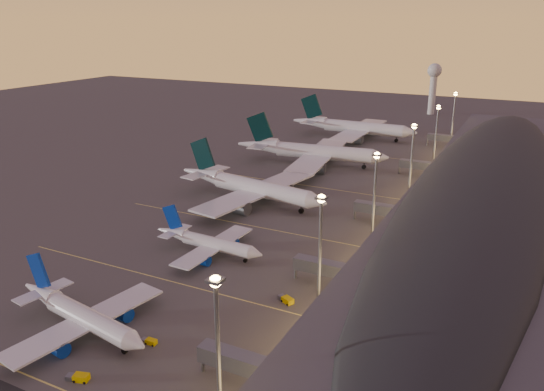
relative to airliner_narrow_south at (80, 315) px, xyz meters
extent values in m
plane|color=#474441|center=(3.26, 30.07, -3.55)|extent=(700.00, 700.00, 0.00)
cylinder|color=silver|center=(3.29, -0.54, 0.06)|extent=(24.06, 7.84, 4.04)
cone|color=silver|center=(16.88, -2.78, 0.06)|extent=(4.43, 4.61, 4.04)
cone|color=silver|center=(-13.70, 2.26, 0.57)|extent=(11.23, 5.73, 4.04)
cube|color=silver|center=(2.16, -0.36, -0.64)|extent=(12.32, 34.68, 0.44)
cylinder|color=navy|center=(4.13, 6.90, -2.01)|extent=(5.78, 3.86, 3.03)
cylinder|color=navy|center=(1.70, -7.86, -2.01)|extent=(5.78, 3.86, 3.03)
cube|color=navy|center=(-13.17, 2.17, 5.80)|extent=(7.40, 1.80, 8.76)
cube|color=silver|center=(-12.42, 2.05, 1.17)|extent=(5.77, 12.70, 0.28)
cylinder|color=black|center=(13.12, -2.16, -2.75)|extent=(0.37, 0.37, 1.59)
cylinder|color=black|center=(13.12, -2.16, -2.98)|extent=(1.23, 0.88, 1.13)
cylinder|color=black|center=(1.86, 2.56, -2.75)|extent=(0.37, 0.37, 1.59)
cylinder|color=black|center=(1.86, 2.56, -2.98)|extent=(1.23, 0.88, 1.13)
cylinder|color=black|center=(0.94, -3.02, -2.75)|extent=(0.37, 0.37, 1.59)
cylinder|color=black|center=(0.94, -3.02, -2.98)|extent=(1.23, 0.88, 1.13)
cylinder|color=silver|center=(5.41, 42.48, -0.39)|extent=(20.90, 4.39, 3.54)
cone|color=silver|center=(17.46, 41.99, -0.39)|extent=(3.49, 3.67, 3.54)
cone|color=silver|center=(-9.66, 43.11, 0.06)|extent=(9.52, 3.92, 3.54)
cube|color=silver|center=(4.40, 42.53, -1.00)|extent=(7.26, 30.00, 0.39)
cylinder|color=navy|center=(5.34, 49.04, -2.20)|extent=(4.80, 2.84, 2.65)
cylinder|color=navy|center=(4.80, 35.95, -2.20)|extent=(4.80, 2.84, 2.65)
cube|color=navy|center=(-9.19, 43.09, 4.64)|extent=(6.49, 0.80, 7.67)
cube|color=silver|center=(-8.52, 43.06, 0.59)|extent=(3.79, 10.85, 0.25)
cylinder|color=black|center=(14.12, 42.12, -2.85)|extent=(0.29, 0.29, 1.40)
cylinder|color=black|center=(14.12, 42.12, -3.05)|extent=(1.01, 0.66, 0.99)
cylinder|color=black|center=(3.84, 45.03, -2.85)|extent=(0.29, 0.29, 1.40)
cylinder|color=black|center=(3.84, 45.03, -3.05)|extent=(1.01, 0.66, 0.99)
cylinder|color=black|center=(3.63, 40.08, -2.85)|extent=(0.29, 0.29, 1.40)
cylinder|color=black|center=(3.63, 40.08, -3.05)|extent=(1.01, 0.66, 0.99)
cylinder|color=silver|center=(-3.32, 84.43, 1.61)|extent=(38.35, 11.79, 5.73)
cone|color=silver|center=(18.41, 80.87, 1.61)|extent=(6.96, 6.65, 5.73)
cone|color=silver|center=(-30.48, 88.87, 2.33)|extent=(17.83, 8.43, 5.73)
cube|color=silver|center=(-5.13, 84.72, 0.61)|extent=(19.82, 56.48, 0.63)
cylinder|color=slate|center=(-1.95, 96.56, -1.33)|extent=(9.15, 5.63, 4.30)
cylinder|color=slate|center=(-5.89, 72.49, -1.33)|extent=(9.15, 5.63, 4.30)
cube|color=black|center=(-29.64, 88.74, 9.73)|extent=(11.30, 2.68, 12.73)
cube|color=silver|center=(-28.43, 88.54, 3.19)|extent=(9.26, 20.68, 0.40)
cylinder|color=black|center=(12.40, 81.85, -2.40)|extent=(0.53, 0.53, 2.29)
cylinder|color=black|center=(12.40, 81.85, -2.75)|extent=(1.75, 1.25, 1.61)
cylinder|color=black|center=(-5.69, 88.88, -2.40)|extent=(0.53, 0.53, 2.29)
cylinder|color=black|center=(-5.69, 88.88, -2.75)|extent=(1.75, 1.25, 1.61)
cylinder|color=black|center=(-6.99, 80.96, -2.40)|extent=(0.53, 0.53, 2.29)
cylinder|color=black|center=(-6.99, 80.96, -2.75)|extent=(1.75, 1.25, 1.61)
cylinder|color=silver|center=(-2.76, 139.97, 2.08)|extent=(41.79, 11.20, 6.25)
cone|color=silver|center=(21.07, 142.87, 2.08)|extent=(7.37, 7.01, 6.25)
cone|color=silver|center=(-32.54, 136.35, 2.86)|extent=(19.29, 8.46, 6.25)
cube|color=silver|center=(-4.74, 139.73, 0.98)|extent=(19.21, 61.43, 0.69)
cylinder|color=slate|center=(-5.02, 153.09, -1.13)|extent=(9.83, 5.78, 4.69)
cylinder|color=slate|center=(-1.81, 126.70, -1.13)|extent=(9.83, 5.78, 4.69)
cube|color=black|center=(-31.61, 136.46, 10.93)|extent=(12.35, 2.42, 13.87)
cube|color=silver|center=(-30.29, 136.62, 3.79)|extent=(9.24, 22.40, 0.44)
cylinder|color=black|center=(14.48, 142.07, -2.30)|extent=(0.56, 0.56, 2.50)
cylinder|color=black|center=(14.48, 142.07, -2.67)|extent=(1.87, 1.30, 1.75)
cylinder|color=black|center=(-6.59, 143.91, -2.30)|extent=(0.56, 0.56, 2.50)
cylinder|color=black|center=(-6.59, 143.91, -2.67)|extent=(1.87, 1.30, 1.75)
cylinder|color=black|center=(-5.54, 135.23, -2.30)|extent=(0.56, 0.56, 2.50)
cylinder|color=black|center=(-5.54, 135.23, -2.67)|extent=(1.87, 1.30, 1.75)
cylinder|color=silver|center=(-3.62, 198.10, 2.13)|extent=(41.73, 6.46, 6.31)
cone|color=silver|center=(20.60, 198.01, 2.13)|extent=(6.75, 6.33, 6.31)
cone|color=silver|center=(-33.89, 198.21, 2.91)|extent=(18.86, 6.38, 6.31)
cube|color=silver|center=(-5.64, 198.10, 1.02)|extent=(12.33, 61.01, 0.69)
cylinder|color=slate|center=(-4.24, 211.51, -1.11)|extent=(9.44, 4.76, 4.73)
cylinder|color=slate|center=(-4.34, 184.69, -1.11)|extent=(9.44, 4.76, 4.73)
cube|color=black|center=(-32.95, 198.20, 11.06)|extent=(12.44, 0.99, 14.00)
cube|color=silver|center=(-31.60, 198.20, 3.86)|extent=(6.81, 21.97, 0.44)
cylinder|color=black|center=(13.90, 198.03, -2.29)|extent=(0.51, 0.51, 2.52)
cylinder|color=black|center=(13.90, 198.03, -2.67)|extent=(1.77, 1.11, 1.77)
cylinder|color=black|center=(-6.97, 202.52, -2.29)|extent=(0.51, 0.51, 2.52)
cylinder|color=black|center=(-6.97, 202.52, -2.67)|extent=(1.77, 1.11, 1.77)
cylinder|color=black|center=(-7.00, 193.69, -2.29)|extent=(0.51, 0.51, 2.52)
cylinder|color=black|center=(-7.00, 193.69, -2.67)|extent=(1.77, 1.11, 1.77)
cube|color=#45454A|center=(65.26, 102.57, 2.45)|extent=(40.00, 255.00, 12.00)
ellipsoid|color=black|center=(65.26, 102.57, 8.45)|extent=(39.00, 253.00, 10.92)
cube|color=#FFC366|center=(45.06, 102.57, 1.45)|extent=(0.40, 244.80, 8.00)
cube|color=slate|center=(37.26, 0.07, 0.95)|extent=(16.00, 3.20, 3.00)
cylinder|color=slate|center=(29.26, 0.07, -1.35)|extent=(0.70, 0.70, 4.40)
cube|color=slate|center=(37.26, 40.07, 0.95)|extent=(16.00, 3.20, 3.00)
cylinder|color=slate|center=(29.26, 40.07, -1.35)|extent=(0.70, 0.70, 4.40)
cube|color=slate|center=(37.26, 85.07, 0.95)|extent=(16.00, 3.20, 3.00)
cylinder|color=slate|center=(29.26, 85.07, -1.35)|extent=(0.70, 0.70, 4.40)
cube|color=slate|center=(37.26, 142.07, 0.95)|extent=(16.00, 3.20, 3.00)
cylinder|color=slate|center=(29.26, 142.07, -1.35)|extent=(0.70, 0.70, 4.40)
cube|color=slate|center=(37.26, 198.07, 0.95)|extent=(16.00, 3.20, 3.00)
cylinder|color=slate|center=(29.26, 198.07, -1.35)|extent=(0.70, 0.70, 4.40)
cylinder|color=slate|center=(39.26, -9.93, 8.95)|extent=(0.70, 0.70, 25.00)
cube|color=slate|center=(39.26, -9.93, 21.65)|extent=(2.20, 2.20, 0.50)
sphere|color=#F5B959|center=(39.26, -9.93, 21.45)|extent=(1.80, 1.80, 1.80)
cylinder|color=slate|center=(39.26, 30.07, 8.95)|extent=(0.70, 0.70, 25.00)
cube|color=slate|center=(39.26, 30.07, 21.65)|extent=(2.20, 2.20, 0.50)
sphere|color=#F5B959|center=(39.26, 30.07, 21.45)|extent=(1.80, 1.80, 1.80)
cylinder|color=slate|center=(39.26, 70.07, 8.95)|extent=(0.70, 0.70, 25.00)
cube|color=slate|center=(39.26, 70.07, 21.65)|extent=(2.20, 2.20, 0.50)
sphere|color=#F5B959|center=(39.26, 70.07, 21.45)|extent=(1.80, 1.80, 1.80)
cylinder|color=slate|center=(39.26, 115.07, 8.95)|extent=(0.70, 0.70, 25.00)
cube|color=slate|center=(39.26, 115.07, 21.65)|extent=(2.20, 2.20, 0.50)
sphere|color=#F5B959|center=(39.26, 115.07, 21.45)|extent=(1.80, 1.80, 1.80)
cylinder|color=slate|center=(39.26, 160.07, 8.95)|extent=(0.70, 0.70, 25.00)
cube|color=slate|center=(39.26, 160.07, 21.65)|extent=(2.20, 2.20, 0.50)
sphere|color=#F5B959|center=(39.26, 160.07, 21.45)|extent=(1.80, 1.80, 1.80)
cylinder|color=slate|center=(39.26, 205.07, 8.95)|extent=(0.70, 0.70, 25.00)
cube|color=slate|center=(39.26, 205.07, 21.65)|extent=(2.20, 2.20, 0.50)
sphere|color=#F5B959|center=(39.26, 205.07, 21.45)|extent=(1.80, 1.80, 1.80)
cylinder|color=silver|center=(13.26, 290.07, 9.45)|extent=(4.40, 4.40, 26.00)
sphere|color=silver|center=(13.26, 290.07, 24.45)|extent=(9.00, 9.00, 9.00)
cube|color=#D8C659|center=(3.26, -14.93, -3.54)|extent=(90.00, 0.36, 0.00)
cube|color=#D8C659|center=(3.26, 25.07, -3.54)|extent=(90.00, 0.36, 0.00)
cube|color=#D8C659|center=(3.26, 65.07, -3.54)|extent=(90.00, 0.36, 0.00)
cube|color=#D8C659|center=(3.26, 110.07, -3.54)|extent=(90.00, 0.36, 0.00)
cube|color=#D8C659|center=(3.26, 165.07, -3.54)|extent=(90.00, 0.36, 0.00)
cube|color=#D7B400|center=(11.81, -11.65, -2.95)|extent=(2.97, 2.30, 1.20)
cube|color=slate|center=(9.93, -12.20, -3.11)|extent=(1.86, 1.79, 0.87)
cylinder|color=black|center=(12.52, -10.59, -3.31)|extent=(0.51, 0.32, 0.48)
cylinder|color=black|center=(12.98, -12.16, -3.31)|extent=(0.51, 0.32, 0.48)
cylinder|color=black|center=(10.64, -11.14, -3.31)|extent=(0.51, 0.32, 0.48)
cylinder|color=black|center=(11.10, -12.71, -3.31)|extent=(0.51, 0.32, 0.48)
cube|color=#D7B400|center=(15.64, 2.52, -3.07)|extent=(2.14, 1.38, 0.96)
cube|color=slate|center=(14.06, 2.47, -3.20)|extent=(1.26, 1.18, 0.70)
cylinder|color=black|center=(16.40, 3.20, -3.36)|extent=(0.39, 0.17, 0.39)
cylinder|color=black|center=(16.45, 1.89, -3.36)|extent=(0.39, 0.17, 0.39)
cylinder|color=black|center=(14.83, 3.15, -3.36)|extent=(0.39, 0.17, 0.39)
cylinder|color=black|center=(14.87, 1.84, -3.36)|extent=(0.39, 0.17, 0.39)
cube|color=#D7B400|center=(32.59, 28.56, -2.94)|extent=(3.14, 2.70, 1.23)
cube|color=slate|center=(30.79, 29.46, -3.10)|extent=(2.05, 2.00, 0.89)
cylinder|color=black|center=(33.86, 28.86, -3.30)|extent=(0.53, 0.40, 0.49)
cylinder|color=black|center=(33.11, 27.37, -3.30)|extent=(0.53, 0.40, 0.49)
cylinder|color=black|center=(32.07, 29.76, -3.30)|extent=(0.53, 0.40, 0.49)
cylinder|color=black|center=(31.32, 28.27, -3.30)|extent=(0.53, 0.40, 0.49)
camera|label=1|loc=(76.21, -65.59, 56.43)|focal=35.00mm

